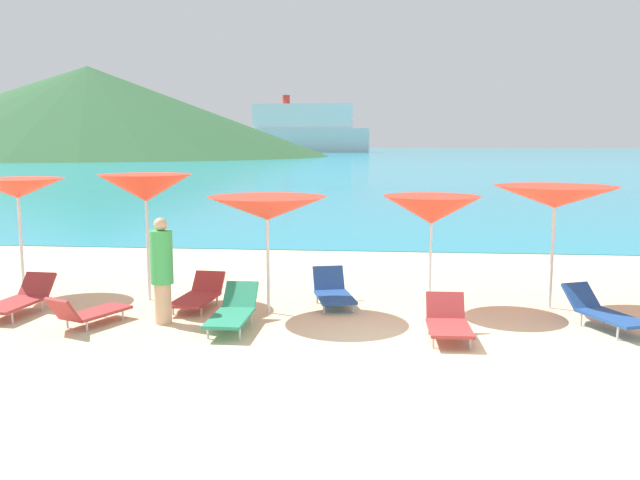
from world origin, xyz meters
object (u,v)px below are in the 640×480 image
at_px(lounge_chair_0, 448,321).
at_px(cruise_ship, 303,131).
at_px(umbrella_0, 17,189).
at_px(umbrella_1, 146,188).
at_px(umbrella_3, 432,210).
at_px(lounge_chair_1, 603,311).
at_px(umbrella_2, 267,208).
at_px(lounge_chair_3, 19,299).
at_px(lounge_chair_8, 199,295).
at_px(beachgoer_1, 162,268).
at_px(lounge_chair_9, 333,292).
at_px(lounge_chair_2, 88,312).
at_px(lounge_chair_7, 233,311).
at_px(umbrella_4, 555,197).

xyz_separation_m(lounge_chair_0, cruise_ship, (-30.04, 220.55, 7.04)).
height_order(umbrella_0, umbrella_1, umbrella_1).
relative_size(umbrella_3, lounge_chair_1, 1.23).
bearing_deg(umbrella_3, umbrella_2, -167.02).
bearing_deg(lounge_chair_3, lounge_chair_8, 18.27).
distance_m(umbrella_0, umbrella_3, 8.10).
height_order(beachgoer_1, cruise_ship, cruise_ship).
relative_size(umbrella_2, lounge_chair_9, 1.50).
bearing_deg(umbrella_1, lounge_chair_2, -100.19).
distance_m(umbrella_2, beachgoer_1, 2.08).
bearing_deg(cruise_ship, umbrella_1, -82.10).
relative_size(lounge_chair_3, lounge_chair_7, 0.98).
bearing_deg(cruise_ship, lounge_chair_0, -80.75).
relative_size(umbrella_4, lounge_chair_9, 1.53).
xyz_separation_m(umbrella_0, beachgoer_1, (3.57, -1.93, -1.18)).
bearing_deg(lounge_chair_0, beachgoer_1, 173.20).
bearing_deg(lounge_chair_7, umbrella_3, 27.71).
distance_m(lounge_chair_7, lounge_chair_9, 2.26).
bearing_deg(lounge_chair_8, cruise_ship, 101.33).
bearing_deg(lounge_chair_8, umbrella_2, -5.27).
bearing_deg(lounge_chair_7, lounge_chair_8, 126.44).
bearing_deg(lounge_chair_1, lounge_chair_9, 142.89).
height_order(lounge_chair_2, lounge_chair_3, lounge_chair_3).
distance_m(umbrella_2, lounge_chair_2, 3.45).
distance_m(umbrella_0, lounge_chair_1, 11.07).
relative_size(lounge_chair_7, lounge_chair_8, 1.07).
xyz_separation_m(umbrella_3, lounge_chair_3, (-7.27, -1.19, -1.54)).
distance_m(lounge_chair_2, beachgoer_1, 1.40).
xyz_separation_m(umbrella_2, lounge_chair_0, (3.04, -1.32, -1.59)).
distance_m(umbrella_3, lounge_chair_1, 3.33).
bearing_deg(umbrella_2, lounge_chair_3, -173.15).
bearing_deg(umbrella_0, lounge_chair_7, -23.67).
xyz_separation_m(lounge_chair_2, cruise_ship, (-24.19, 220.41, 7.07)).
bearing_deg(umbrella_0, lounge_chair_8, -11.96).
xyz_separation_m(lounge_chair_1, lounge_chair_9, (-4.51, 1.12, -0.03)).
height_order(umbrella_2, lounge_chair_9, umbrella_2).
relative_size(umbrella_1, beachgoer_1, 1.36).
bearing_deg(lounge_chair_2, lounge_chair_1, -152.51).
relative_size(umbrella_0, umbrella_1, 0.95).
xyz_separation_m(umbrella_0, lounge_chair_2, (2.39, -2.23, -1.87)).
bearing_deg(umbrella_4, lounge_chair_2, -165.62).
distance_m(lounge_chair_9, beachgoer_1, 3.20).
distance_m(umbrella_4, cruise_ship, 220.79).
xyz_separation_m(lounge_chair_1, beachgoer_1, (-7.25, -0.40, 0.65)).
height_order(lounge_chair_7, beachgoer_1, beachgoer_1).
bearing_deg(lounge_chair_7, umbrella_2, 69.31).
xyz_separation_m(lounge_chair_8, cruise_ship, (-25.65, 218.99, 7.08)).
height_order(lounge_chair_9, beachgoer_1, beachgoer_1).
bearing_deg(lounge_chair_1, lounge_chair_7, 162.27).
relative_size(lounge_chair_0, lounge_chair_2, 0.84).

